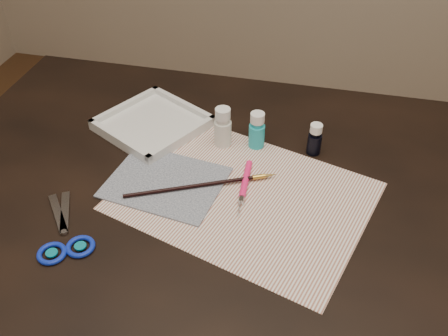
% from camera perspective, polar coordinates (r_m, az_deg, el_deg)
% --- Properties ---
extents(table, '(1.30, 0.90, 0.75)m').
position_cam_1_polar(table, '(1.31, -0.00, -14.47)').
color(table, black).
rests_on(table, ground).
extents(paper, '(0.56, 0.49, 0.00)m').
position_cam_1_polar(paper, '(1.01, 2.34, -3.21)').
color(paper, white).
rests_on(paper, table).
extents(canvas, '(0.26, 0.22, 0.00)m').
position_cam_1_polar(canvas, '(1.04, -6.70, -1.61)').
color(canvas, '#141D3A').
rests_on(canvas, paper).
extents(paint_bottle_white, '(0.05, 0.05, 0.10)m').
position_cam_1_polar(paint_bottle_white, '(1.12, -0.14, 4.70)').
color(paint_bottle_white, silver).
rests_on(paint_bottle_white, table).
extents(paint_bottle_cyan, '(0.04, 0.04, 0.09)m').
position_cam_1_polar(paint_bottle_cyan, '(1.11, 3.78, 4.34)').
color(paint_bottle_cyan, '#20B0C1').
rests_on(paint_bottle_cyan, table).
extents(paint_bottle_navy, '(0.04, 0.04, 0.07)m').
position_cam_1_polar(paint_bottle_navy, '(1.11, 10.34, 3.28)').
color(paint_bottle_navy, black).
rests_on(paint_bottle_navy, table).
extents(paintbrush, '(0.29, 0.15, 0.01)m').
position_cam_1_polar(paintbrush, '(1.02, -2.53, -1.94)').
color(paintbrush, black).
rests_on(paintbrush, canvas).
extents(craft_knife, '(0.02, 0.17, 0.01)m').
position_cam_1_polar(craft_knife, '(1.02, 2.28, -2.28)').
color(craft_knife, '#FF1D6D').
rests_on(craft_knife, paper).
extents(scissors, '(0.21, 0.23, 0.01)m').
position_cam_1_polar(scissors, '(0.99, -18.36, -6.34)').
color(scissors, silver).
rests_on(scissors, table).
extents(palette_tray, '(0.29, 0.29, 0.03)m').
position_cam_1_polar(palette_tray, '(1.20, -8.15, 5.13)').
color(palette_tray, silver).
rests_on(palette_tray, table).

